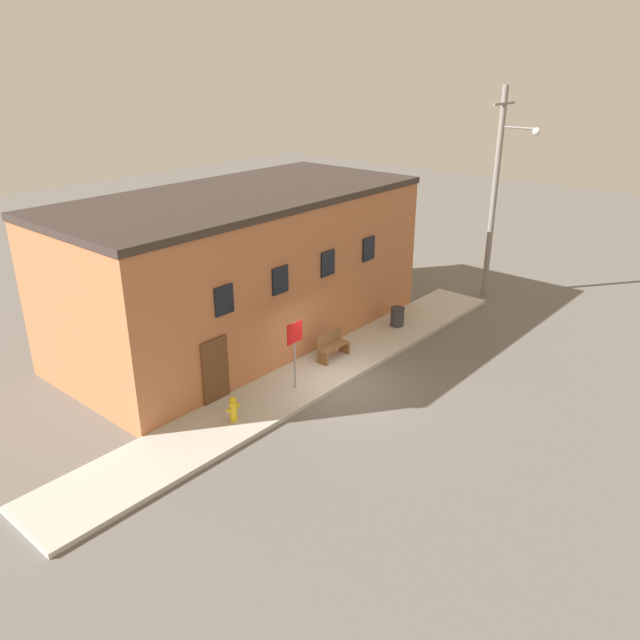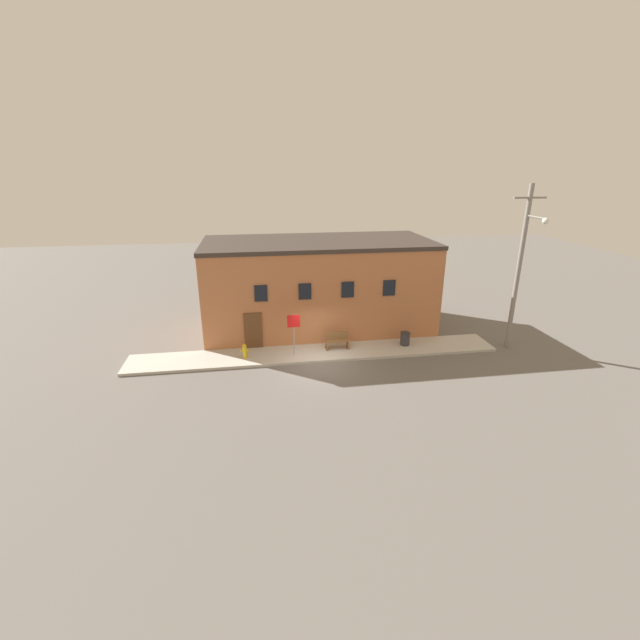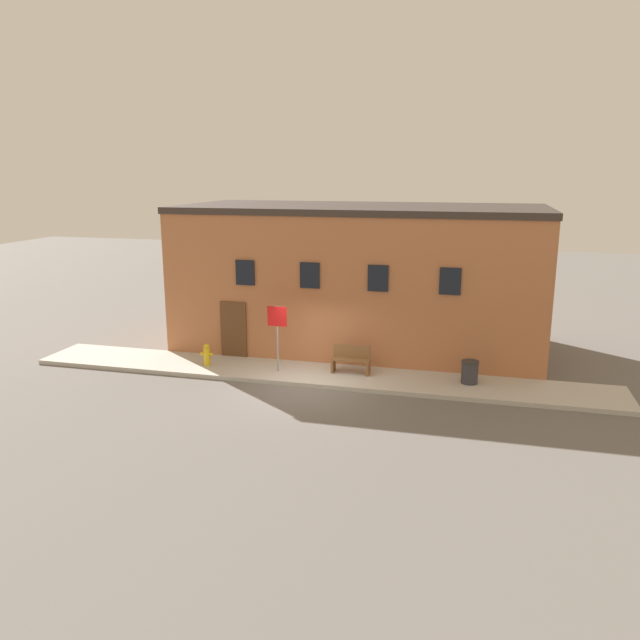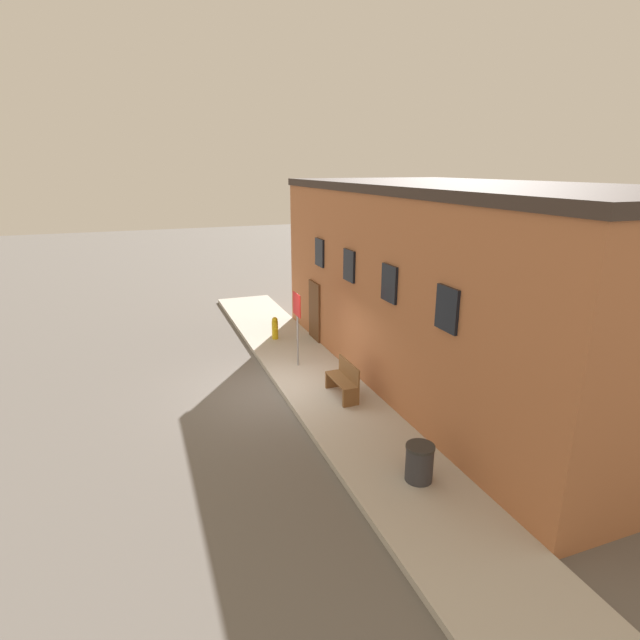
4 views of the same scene
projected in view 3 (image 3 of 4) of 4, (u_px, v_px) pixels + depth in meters
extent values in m
plane|color=#66605B|center=(304.00, 388.00, 20.18)|extent=(80.00, 80.00, 0.00)
cube|color=#BCB7AD|center=(313.00, 374.00, 21.26)|extent=(20.09, 2.33, 0.15)
cube|color=#B26B42|center=(361.00, 280.00, 24.50)|extent=(13.72, 6.23, 5.32)
cube|color=#382D28|center=(362.00, 208.00, 23.86)|extent=(13.82, 6.33, 0.24)
cube|color=black|center=(245.00, 273.00, 22.28)|extent=(0.70, 0.08, 0.90)
cube|color=black|center=(310.00, 275.00, 21.69)|extent=(0.70, 0.08, 0.90)
cube|color=black|center=(378.00, 278.00, 21.10)|extent=(0.70, 0.08, 0.90)
cube|color=black|center=(450.00, 281.00, 20.51)|extent=(0.70, 0.08, 0.90)
cube|color=brown|center=(234.00, 331.00, 22.91)|extent=(1.00, 0.08, 2.20)
cylinder|color=gold|center=(207.00, 357.00, 21.95)|extent=(0.22, 0.22, 0.64)
sphere|color=gold|center=(207.00, 346.00, 21.86)|extent=(0.20, 0.20, 0.20)
cylinder|color=gold|center=(202.00, 354.00, 21.97)|extent=(0.12, 0.10, 0.10)
cylinder|color=gold|center=(211.00, 354.00, 21.88)|extent=(0.12, 0.10, 0.10)
cylinder|color=gray|center=(278.00, 339.00, 21.11)|extent=(0.06, 0.06, 2.28)
cube|color=red|center=(277.00, 316.00, 20.90)|extent=(0.68, 0.02, 0.68)
cube|color=brown|center=(333.00, 365.00, 21.25)|extent=(0.08, 0.44, 0.45)
cube|color=brown|center=(368.00, 368.00, 20.95)|extent=(0.08, 0.44, 0.45)
cube|color=brown|center=(351.00, 360.00, 21.05)|extent=(1.29, 0.44, 0.04)
cube|color=brown|center=(352.00, 351.00, 21.18)|extent=(1.29, 0.04, 0.46)
cylinder|color=#333338|center=(470.00, 373.00, 20.08)|extent=(0.54, 0.54, 0.69)
cylinder|color=#2D2D2D|center=(470.00, 362.00, 20.00)|extent=(0.56, 0.56, 0.06)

